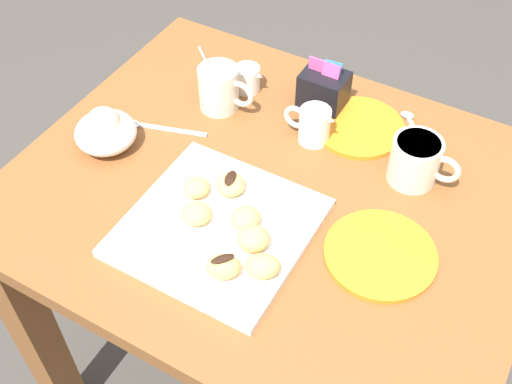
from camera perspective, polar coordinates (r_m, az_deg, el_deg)
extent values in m
plane|color=#423D38|center=(1.77, 1.07, -16.18)|extent=(8.00, 8.00, 0.00)
cube|color=brown|center=(1.16, 1.56, -0.25)|extent=(0.92, 0.76, 0.04)
cube|color=brown|center=(1.49, -18.96, -12.07)|extent=(0.07, 0.07, 0.71)
cube|color=brown|center=(1.76, -5.27, 3.13)|extent=(0.07, 0.07, 0.71)
cube|color=brown|center=(1.59, 19.89, -7.10)|extent=(0.07, 0.07, 0.71)
cube|color=white|center=(1.08, -3.40, -3.19)|extent=(0.30, 0.30, 0.02)
cylinder|color=silver|center=(1.29, -3.36, 9.25)|extent=(0.08, 0.08, 0.09)
torus|color=silver|center=(1.26, -1.41, 8.73)|extent=(0.06, 0.01, 0.06)
cylinder|color=black|center=(1.26, -3.44, 10.66)|extent=(0.07, 0.07, 0.01)
cylinder|color=silver|center=(1.27, -4.06, 10.72)|extent=(0.04, 0.03, 0.12)
cylinder|color=silver|center=(1.17, 14.00, 2.75)|extent=(0.09, 0.09, 0.09)
torus|color=silver|center=(1.16, 16.53, 1.94)|extent=(0.06, 0.01, 0.06)
cylinder|color=black|center=(1.14, 14.34, 4.09)|extent=(0.08, 0.08, 0.01)
cylinder|color=white|center=(1.22, 5.25, 5.95)|extent=(0.06, 0.06, 0.07)
cone|color=white|center=(1.19, 6.57, 6.41)|extent=(0.02, 0.02, 0.02)
torus|color=white|center=(1.23, 3.58, 6.70)|extent=(0.05, 0.01, 0.05)
cylinder|color=white|center=(1.20, 5.35, 7.02)|extent=(0.05, 0.05, 0.01)
cube|color=black|center=(1.29, 6.06, 9.00)|extent=(0.09, 0.07, 0.08)
cube|color=#EA4C93|center=(1.27, 5.52, 11.23)|extent=(0.04, 0.01, 0.03)
cube|color=#EA4C93|center=(1.26, 6.75, 10.72)|extent=(0.04, 0.01, 0.03)
cube|color=#2D84D1|center=(1.27, 6.88, 10.91)|extent=(0.04, 0.01, 0.03)
ellipsoid|color=white|center=(1.24, -13.28, 5.21)|extent=(0.12, 0.12, 0.06)
sphere|color=beige|center=(1.22, -13.46, 5.98)|extent=(0.06, 0.06, 0.06)
ellipsoid|color=green|center=(1.20, -13.15, 6.48)|extent=(0.03, 0.02, 0.01)
cylinder|color=white|center=(1.34, -0.77, 10.08)|extent=(0.05, 0.05, 0.05)
cone|color=white|center=(1.32, 0.16, 10.36)|extent=(0.02, 0.02, 0.02)
torus|color=white|center=(1.35, -2.12, 10.63)|extent=(0.04, 0.01, 0.04)
cylinder|color=black|center=(1.32, -0.78, 10.82)|extent=(0.04, 0.04, 0.01)
cylinder|color=orange|center=(1.07, 11.05, -5.49)|extent=(0.19, 0.19, 0.01)
cylinder|color=orange|center=(1.27, 9.19, 5.76)|extent=(0.18, 0.18, 0.01)
cube|color=silver|center=(1.27, 14.37, 4.47)|extent=(0.10, 0.12, 0.00)
ellipsoid|color=silver|center=(1.32, 13.38, 6.72)|extent=(0.03, 0.02, 0.01)
cube|color=silver|center=(1.27, -7.70, 5.55)|extent=(0.15, 0.05, 0.00)
ellipsoid|color=silver|center=(1.29, -10.88, 6.03)|extent=(0.03, 0.02, 0.01)
ellipsoid|color=#E5B260|center=(1.11, -2.29, 0.68)|extent=(0.07, 0.07, 0.03)
ellipsoid|color=black|center=(1.10, -2.31, 1.27)|extent=(0.03, 0.04, 0.00)
ellipsoid|color=#E5B260|center=(1.00, -2.97, -6.68)|extent=(0.07, 0.06, 0.04)
ellipsoid|color=black|center=(0.98, -3.01, -5.98)|extent=(0.04, 0.04, 0.00)
ellipsoid|color=#E5B260|center=(1.07, -5.35, -1.94)|extent=(0.07, 0.07, 0.03)
ellipsoid|color=#E5B260|center=(1.03, -0.26, -4.18)|extent=(0.07, 0.07, 0.04)
ellipsoid|color=#E5B260|center=(1.11, -5.36, 0.41)|extent=(0.06, 0.06, 0.03)
ellipsoid|color=#E5B260|center=(1.00, 0.59, -6.64)|extent=(0.07, 0.07, 0.04)
ellipsoid|color=#E5B260|center=(1.06, -0.95, -2.35)|extent=(0.06, 0.06, 0.03)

